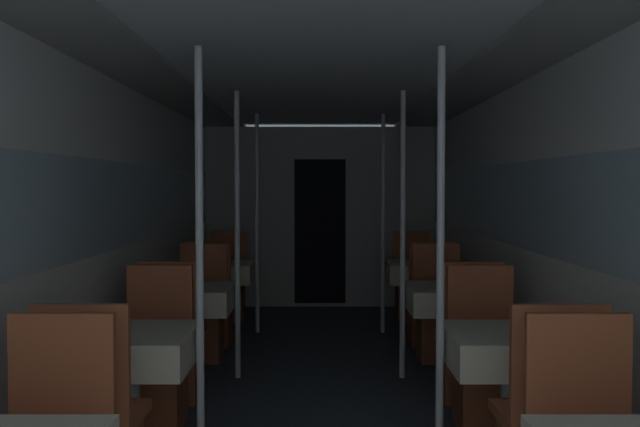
# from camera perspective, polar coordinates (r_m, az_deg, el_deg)

# --- Properties ---
(wall_left) EXTENTS (0.05, 10.03, 2.26)m
(wall_left) POSITION_cam_1_polar(r_m,az_deg,el_deg) (5.12, -16.55, -1.82)
(wall_left) COLOR silver
(wall_left) RESTS_ON ground_plane
(wall_right) EXTENTS (0.05, 10.03, 2.26)m
(wall_right) POSITION_cam_1_polar(r_m,az_deg,el_deg) (5.12, 16.67, -1.82)
(wall_right) COLOR silver
(wall_right) RESTS_ON ground_plane
(ceiling_panel) EXTENTS (2.93, 10.03, 0.07)m
(ceiling_panel) POSITION_cam_1_polar(r_m,az_deg,el_deg) (4.96, 0.06, 11.34)
(ceiling_panel) COLOR silver
(ceiling_panel) RESTS_ON wall_left
(bulkhead_far) EXTENTS (2.87, 0.09, 2.26)m
(bulkhead_far) POSITION_cam_1_polar(r_m,az_deg,el_deg) (8.95, 0.06, -0.31)
(bulkhead_far) COLOR #A8A8A3
(bulkhead_far) RESTS_ON ground_plane
(dining_table_left_1) EXTENTS (0.69, 0.69, 0.72)m
(dining_table_left_1) POSITION_cam_1_polar(r_m,az_deg,el_deg) (4.07, -15.01, -10.80)
(dining_table_left_1) COLOR #4C4C51
(dining_table_left_1) RESTS_ON ground_plane
(chair_left_far_1) EXTENTS (0.42, 0.42, 1.00)m
(chair_left_far_1) POSITION_cam_1_polar(r_m,az_deg,el_deg) (4.70, -13.03, -12.74)
(chair_left_far_1) COLOR brown
(chair_left_far_1) RESTS_ON ground_plane
(support_pole_left_1) EXTENTS (0.04, 0.04, 2.26)m
(support_pole_left_1) POSITION_cam_1_polar(r_m,az_deg,el_deg) (3.90, -9.55, -3.46)
(support_pole_left_1) COLOR silver
(support_pole_left_1) RESTS_ON ground_plane
(dining_table_left_2) EXTENTS (0.69, 0.69, 0.72)m
(dining_table_left_2) POSITION_cam_1_polar(r_m,az_deg,el_deg) (5.74, -10.43, -6.96)
(dining_table_left_2) COLOR #4C4C51
(dining_table_left_2) RESTS_ON ground_plane
(chair_left_near_2) EXTENTS (0.42, 0.42, 1.00)m
(chair_left_near_2) POSITION_cam_1_polar(r_m,az_deg,el_deg) (5.23, -11.62, -11.20)
(chair_left_near_2) COLOR brown
(chair_left_near_2) RESTS_ON ground_plane
(chair_left_far_2) EXTENTS (0.42, 0.42, 1.00)m
(chair_left_far_2) POSITION_cam_1_polar(r_m,az_deg,el_deg) (6.38, -9.42, -8.76)
(chair_left_far_2) COLOR brown
(chair_left_far_2) RESTS_ON ground_plane
(support_pole_left_2) EXTENTS (0.04, 0.04, 2.26)m
(support_pole_left_2) POSITION_cam_1_polar(r_m,az_deg,el_deg) (5.63, -6.57, -1.73)
(support_pole_left_2) COLOR silver
(support_pole_left_2) RESTS_ON ground_plane
(dining_table_left_3) EXTENTS (0.69, 0.69, 0.72)m
(dining_table_left_3) POSITION_cam_1_polar(r_m,az_deg,el_deg) (7.46, -7.97, -4.85)
(dining_table_left_3) COLOR #4C4C51
(dining_table_left_3) RESTS_ON ground_plane
(chair_left_near_3) EXTENTS (0.42, 0.42, 1.00)m
(chair_left_near_3) POSITION_cam_1_polar(r_m,az_deg,el_deg) (6.92, -8.66, -7.89)
(chair_left_near_3) COLOR brown
(chair_left_near_3) RESTS_ON ground_plane
(chair_left_far_3) EXTENTS (0.42, 0.42, 1.00)m
(chair_left_far_3) POSITION_cam_1_polar(r_m,az_deg,el_deg) (8.08, -7.37, -6.43)
(chair_left_far_3) COLOR brown
(chair_left_far_3) RESTS_ON ground_plane
(support_pole_left_3) EXTENTS (0.04, 0.04, 2.26)m
(support_pole_left_3) POSITION_cam_1_polar(r_m,az_deg,el_deg) (7.37, -5.00, -0.81)
(support_pole_left_3) COLOR silver
(support_pole_left_3) RESTS_ON ground_plane
(dining_table_right_1) EXTENTS (0.69, 0.69, 0.72)m
(dining_table_right_1) POSITION_cam_1_polar(r_m,az_deg,el_deg) (4.07, 15.12, -10.80)
(dining_table_right_1) COLOR #4C4C51
(dining_table_right_1) RESTS_ON ground_plane
(chair_right_far_1) EXTENTS (0.42, 0.42, 1.00)m
(chair_right_far_1) POSITION_cam_1_polar(r_m,az_deg,el_deg) (4.70, 13.15, -12.74)
(chair_right_far_1) COLOR brown
(chair_right_far_1) RESTS_ON ground_plane
(support_pole_right_1) EXTENTS (0.04, 0.04, 2.26)m
(support_pole_right_1) POSITION_cam_1_polar(r_m,az_deg,el_deg) (3.90, 9.67, -3.46)
(support_pole_right_1) COLOR silver
(support_pole_right_1) RESTS_ON ground_plane
(dining_table_right_2) EXTENTS (0.69, 0.69, 0.72)m
(dining_table_right_2) POSITION_cam_1_polar(r_m,az_deg,el_deg) (5.74, 10.55, -6.96)
(dining_table_right_2) COLOR #4C4C51
(dining_table_right_2) RESTS_ON ground_plane
(chair_right_near_2) EXTENTS (0.42, 0.42, 1.00)m
(chair_right_near_2) POSITION_cam_1_polar(r_m,az_deg,el_deg) (5.23, 11.74, -11.20)
(chair_right_near_2) COLOR brown
(chair_right_near_2) RESTS_ON ground_plane
(chair_right_far_2) EXTENTS (0.42, 0.42, 1.00)m
(chair_right_far_2) POSITION_cam_1_polar(r_m,az_deg,el_deg) (6.37, 9.55, -8.76)
(chair_right_far_2) COLOR brown
(chair_right_far_2) RESTS_ON ground_plane
(support_pole_right_2) EXTENTS (0.04, 0.04, 2.26)m
(support_pole_right_2) POSITION_cam_1_polar(r_m,az_deg,el_deg) (5.63, 6.69, -1.73)
(support_pole_right_2) COLOR silver
(support_pole_right_2) RESTS_ON ground_plane
(dining_table_right_3) EXTENTS (0.69, 0.69, 0.72)m
(dining_table_right_3) POSITION_cam_1_polar(r_m,az_deg,el_deg) (7.46, 8.10, -4.85)
(dining_table_right_3) COLOR #4C4C51
(dining_table_right_3) RESTS_ON ground_plane
(chair_right_near_3) EXTENTS (0.42, 0.42, 1.00)m
(chair_right_near_3) POSITION_cam_1_polar(r_m,az_deg,el_deg) (6.92, 8.78, -7.89)
(chair_right_near_3) COLOR brown
(chair_right_near_3) RESTS_ON ground_plane
(chair_right_far_3) EXTENTS (0.42, 0.42, 1.00)m
(chair_right_far_3) POSITION_cam_1_polar(r_m,az_deg,el_deg) (8.08, 7.49, -6.43)
(chair_right_far_3) COLOR brown
(chair_right_far_3) RESTS_ON ground_plane
(support_pole_right_3) EXTENTS (0.04, 0.04, 2.26)m
(support_pole_right_3) POSITION_cam_1_polar(r_m,az_deg,el_deg) (7.37, 5.12, -0.81)
(support_pole_right_3) COLOR silver
(support_pole_right_3) RESTS_ON ground_plane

